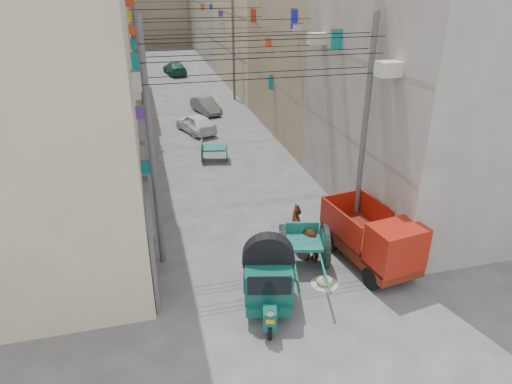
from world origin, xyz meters
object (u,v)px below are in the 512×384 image
object	(u,v)px
tonga_cart	(304,246)
distant_car_grey	(206,106)
auto_rickshaw	(268,275)
mini_truck	(377,244)
second_cart	(214,149)
feed_sack	(325,281)
distant_car_green	(175,68)
distant_car_white	(196,123)
horse	(306,233)

from	to	relation	value
tonga_cart	distant_car_grey	xyz separation A→B (m)	(-0.25, 19.95, -0.25)
auto_rickshaw	mini_truck	world-z (taller)	mini_truck
second_cart	feed_sack	size ratio (longest dim) A/B	2.85
mini_truck	distant_car_green	size ratio (longest dim) A/B	0.93
second_cart	distant_car_white	world-z (taller)	second_cart
mini_truck	distant_car_grey	size ratio (longest dim) A/B	1.19
tonga_cart	distant_car_white	xyz separation A→B (m)	(-1.55, 15.66, -0.19)
distant_car_white	distant_car_grey	xyz separation A→B (m)	(1.30, 4.29, -0.06)
tonga_cart	feed_sack	xyz separation A→B (m)	(0.33, -1.15, -0.66)
mini_truck	horse	size ratio (longest dim) A/B	2.15
distant_car_white	distant_car_grey	size ratio (longest dim) A/B	1.07
second_cart	distant_car_green	size ratio (longest dim) A/B	0.37
mini_truck	horse	world-z (taller)	mini_truck
mini_truck	second_cart	distance (m)	11.84
feed_sack	distant_car_white	xyz separation A→B (m)	(-1.89, 16.81, 0.46)
mini_truck	feed_sack	size ratio (longest dim) A/B	7.14
distant_car_white	tonga_cart	bearing A→B (deg)	75.91
mini_truck	feed_sack	xyz separation A→B (m)	(-1.94, -0.35, -0.87)
auto_rickshaw	distant_car_white	distance (m)	17.36
feed_sack	distant_car_white	distance (m)	16.92
distant_car_grey	feed_sack	bearing A→B (deg)	-103.26
mini_truck	distant_car_white	xyz separation A→B (m)	(-3.82, 16.46, -0.40)
horse	distant_car_grey	distance (m)	19.17
tonga_cart	horse	bearing A→B (deg)	76.77
auto_rickshaw	horse	distance (m)	3.27
feed_sack	second_cart	bearing A→B (deg)	97.68
mini_truck	distant_car_grey	xyz separation A→B (m)	(-2.52, 20.75, -0.46)
horse	feed_sack	bearing A→B (deg)	69.31
feed_sack	horse	distance (m)	2.04
distant_car_green	tonga_cart	bearing A→B (deg)	83.45
tonga_cart	distant_car_green	distance (m)	35.02
distant_car_white	distant_car_grey	world-z (taller)	distant_car_white
distant_car_grey	distant_car_white	bearing A→B (deg)	-121.70
tonga_cart	distant_car_green	size ratio (longest dim) A/B	0.84
second_cart	horse	distance (m)	9.85
auto_rickshaw	feed_sack	distance (m)	2.33
tonga_cart	auto_rickshaw	bearing A→B (deg)	-122.54
mini_truck	distant_car_grey	world-z (taller)	mini_truck
mini_truck	distant_car_grey	bearing A→B (deg)	88.44
mini_truck	distant_car_green	world-z (taller)	mini_truck
auto_rickshaw	distant_car_green	size ratio (longest dim) A/B	0.64
mini_truck	horse	bearing A→B (deg)	131.32
tonga_cart	distant_car_green	bearing A→B (deg)	104.63
distant_car_green	second_cart	bearing A→B (deg)	81.30
feed_sack	distant_car_green	size ratio (longest dim) A/B	0.13
distant_car_green	auto_rickshaw	bearing A→B (deg)	80.69
auto_rickshaw	tonga_cart	bearing A→B (deg)	58.22
auto_rickshaw	tonga_cart	distance (m)	2.43
horse	distant_car_green	bearing A→B (deg)	-106.63
horse	distant_car_grey	bearing A→B (deg)	-107.15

